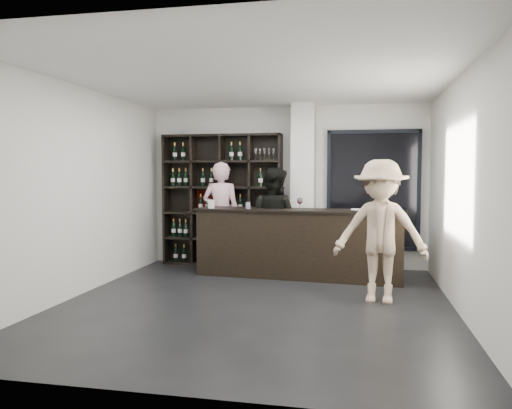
% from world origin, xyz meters
% --- Properties ---
extents(floor, '(5.00, 5.50, 0.01)m').
position_xyz_m(floor, '(0.00, 0.00, -0.01)').
color(floor, black).
rests_on(floor, ground).
extents(wine_shelf, '(2.20, 0.35, 2.40)m').
position_xyz_m(wine_shelf, '(-1.15, 2.57, 1.20)').
color(wine_shelf, black).
rests_on(wine_shelf, floor).
extents(structural_column, '(0.40, 0.40, 2.90)m').
position_xyz_m(structural_column, '(0.35, 2.47, 1.45)').
color(structural_column, silver).
rests_on(structural_column, floor).
extents(glass_panel, '(1.60, 0.08, 2.10)m').
position_xyz_m(glass_panel, '(1.55, 2.69, 1.40)').
color(glass_panel, black).
rests_on(glass_panel, floor).
extents(tasting_counter, '(3.38, 0.70, 1.11)m').
position_xyz_m(tasting_counter, '(0.35, 1.75, 0.56)').
color(tasting_counter, black).
rests_on(tasting_counter, floor).
extents(taster_pink, '(0.71, 0.48, 1.90)m').
position_xyz_m(taster_pink, '(-1.10, 2.33, 0.95)').
color(taster_pink, beige).
rests_on(taster_pink, floor).
extents(taster_black, '(1.07, 0.97, 1.79)m').
position_xyz_m(taster_black, '(-0.10, 2.03, 0.89)').
color(taster_black, black).
rests_on(taster_black, floor).
extents(customer, '(1.28, 0.84, 1.87)m').
position_xyz_m(customer, '(1.58, 0.43, 0.94)').
color(customer, tan).
rests_on(customer, floor).
extents(wine_glass, '(0.11, 0.11, 0.22)m').
position_xyz_m(wine_glass, '(0.39, 1.62, 1.22)').
color(wine_glass, white).
rests_on(wine_glass, tasting_counter).
extents(spit_cup, '(0.10, 0.10, 0.11)m').
position_xyz_m(spit_cup, '(-0.47, 1.67, 1.17)').
color(spit_cup, silver).
rests_on(spit_cup, tasting_counter).
extents(napkin_stack, '(0.15, 0.15, 0.02)m').
position_xyz_m(napkin_stack, '(1.26, 1.78, 1.12)').
color(napkin_stack, white).
rests_on(napkin_stack, tasting_counter).
extents(card_stand, '(0.10, 0.06, 0.14)m').
position_xyz_m(card_stand, '(-1.08, 1.65, 1.18)').
color(card_stand, white).
rests_on(card_stand, tasting_counter).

